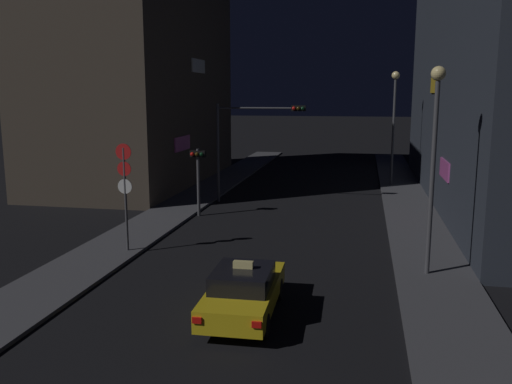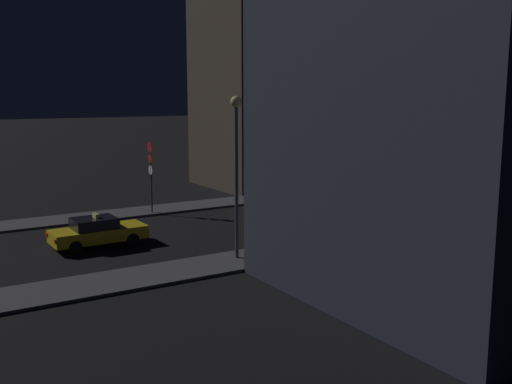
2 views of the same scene
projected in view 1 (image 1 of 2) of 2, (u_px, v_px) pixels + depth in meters
sidewalk_left at (195, 198)px, 32.69m from camera, size 2.71×52.19×0.13m
sidewalk_right at (408, 206)px, 30.29m from camera, size 2.71×52.19×0.13m
building_facade_left at (138, 56)px, 37.37m from camera, size 8.72×18.42×17.63m
taxi at (244, 291)px, 15.33m from camera, size 1.90×4.49×1.62m
traffic_light_overhead at (250, 131)px, 30.71m from camera, size 5.14×0.42×5.71m
traffic_light_left_kerb at (198, 168)px, 27.61m from camera, size 0.80×0.42×3.48m
sign_pole_left at (125, 186)px, 20.99m from camera, size 0.63×0.10×4.24m
street_lamp_near_block at (435, 138)px, 17.87m from camera, size 0.48×0.48×7.01m
street_lamp_far_block at (394, 107)px, 36.34m from camera, size 0.54×0.54×7.61m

